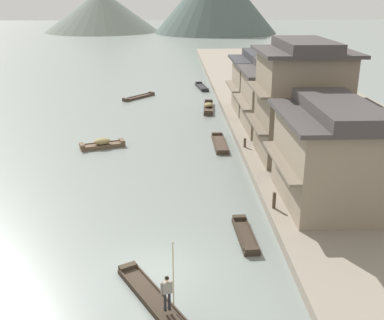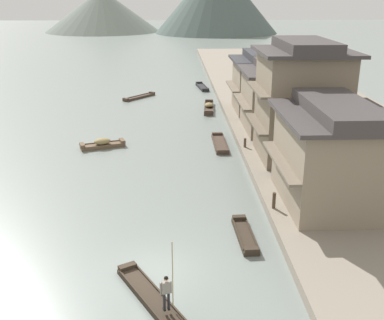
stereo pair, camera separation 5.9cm
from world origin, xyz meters
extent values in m
plane|color=gray|center=(0.00, 0.00, 0.00)|extent=(400.00, 400.00, 0.00)
cube|color=gray|center=(15.40, 30.00, 0.29)|extent=(18.00, 110.00, 0.57)
cube|color=#33281E|center=(-0.10, -2.26, 0.11)|extent=(3.43, 5.15, 0.22)
cube|color=#33281E|center=(-1.33, -0.04, 0.31)|extent=(0.92, 0.73, 0.19)
cube|color=#33281E|center=(-0.48, -2.47, 0.26)|extent=(2.43, 4.30, 0.08)
cube|color=#33281E|center=(0.28, -2.05, 0.26)|extent=(2.43, 4.30, 0.08)
cube|color=black|center=(0.46, -3.44, 0.43)|extent=(0.16, 0.24, 0.05)
cylinder|color=#232328|center=(0.47, -3.47, 0.85)|extent=(0.11, 0.11, 0.78)
cube|color=black|center=(0.63, -3.39, 0.43)|extent=(0.16, 0.24, 0.05)
cylinder|color=#232328|center=(0.65, -3.42, 0.85)|extent=(0.11, 0.11, 0.78)
cube|color=gray|center=(0.56, -3.45, 1.50)|extent=(0.36, 0.28, 0.52)
cylinder|color=gray|center=(0.34, -3.45, 1.43)|extent=(0.08, 0.08, 0.56)
cylinder|color=gray|center=(0.74, -3.33, 1.43)|extent=(0.08, 0.08, 0.56)
sphere|color=#DBB28E|center=(0.56, -3.45, 1.90)|extent=(0.20, 0.20, 0.20)
sphere|color=black|center=(0.56, -3.46, 1.92)|extent=(0.18, 0.18, 0.18)
cylinder|color=tan|center=(0.82, -3.27, 1.95)|extent=(0.04, 0.04, 3.00)
cube|color=#423328|center=(4.96, 31.95, 0.15)|extent=(1.49, 5.66, 0.30)
cube|color=#423328|center=(5.19, 34.58, 0.43)|extent=(0.93, 0.44, 0.27)
cube|color=#423328|center=(4.73, 29.31, 0.43)|extent=(0.93, 0.44, 0.27)
cube|color=#423328|center=(4.50, 31.99, 0.34)|extent=(0.52, 5.08, 0.08)
cube|color=#423328|center=(5.42, 31.91, 0.34)|extent=(0.52, 5.08, 0.08)
ellipsoid|color=olive|center=(4.96, 31.95, 0.55)|extent=(1.01, 1.34, 0.50)
cube|color=#33281E|center=(4.72, 3.02, 0.11)|extent=(1.00, 3.89, 0.22)
cube|color=#33281E|center=(4.65, 4.79, 0.32)|extent=(0.77, 0.39, 0.20)
cube|color=#33281E|center=(4.79, 1.24, 0.32)|extent=(0.77, 0.39, 0.20)
cube|color=#33281E|center=(4.34, 3.00, 0.26)|extent=(0.22, 3.36, 0.08)
cube|color=#33281E|center=(5.10, 3.03, 0.26)|extent=(0.22, 3.36, 0.08)
cube|color=#423328|center=(-3.22, 38.34, 0.10)|extent=(3.86, 4.36, 0.20)
cube|color=#423328|center=(-4.73, 36.55, 0.30)|extent=(0.82, 0.77, 0.18)
cube|color=#423328|center=(-1.71, 40.13, 0.30)|extent=(0.82, 0.77, 0.18)
cube|color=#423328|center=(-2.93, 38.09, 0.24)|extent=(2.95, 3.48, 0.08)
cube|color=#423328|center=(-3.52, 38.59, 0.24)|extent=(2.95, 3.48, 0.08)
cube|color=brown|center=(-5.09, 18.92, 0.14)|extent=(3.86, 2.24, 0.28)
cube|color=brown|center=(-6.70, 18.37, 0.40)|extent=(0.66, 1.06, 0.25)
cube|color=brown|center=(-3.48, 19.47, 0.40)|extent=(0.66, 1.06, 0.25)
cube|color=brown|center=(-4.92, 18.43, 0.32)|extent=(3.06, 1.11, 0.08)
cube|color=brown|center=(-5.25, 19.40, 0.32)|extent=(3.06, 1.11, 0.08)
ellipsoid|color=olive|center=(-5.09, 18.92, 0.55)|extent=(1.63, 1.39, 0.55)
cube|color=#232326|center=(4.98, 44.19, 0.12)|extent=(1.61, 5.15, 0.24)
cube|color=#232326|center=(4.69, 46.56, 0.35)|extent=(0.93, 0.47, 0.22)
cube|color=#232326|center=(5.28, 41.83, 0.35)|extent=(0.93, 0.47, 0.22)
cube|color=#232326|center=(4.53, 44.14, 0.28)|extent=(0.64, 4.54, 0.08)
cube|color=#232326|center=(5.44, 44.25, 0.28)|extent=(0.64, 4.54, 0.08)
cube|color=#423328|center=(4.95, 19.13, 0.11)|extent=(1.08, 5.13, 0.22)
cube|color=#423328|center=(4.94, 21.55, 0.31)|extent=(0.96, 0.36, 0.19)
cube|color=#423328|center=(4.95, 16.72, 0.31)|extent=(0.96, 0.36, 0.19)
cube|color=#423328|center=(4.45, 19.13, 0.26)|extent=(0.09, 4.62, 0.08)
cube|color=#423328|center=(5.44, 19.14, 0.26)|extent=(0.09, 4.62, 0.08)
cube|color=gray|center=(10.33, 6.25, 3.17)|extent=(5.64, 7.35, 5.20)
cube|color=#6E6151|center=(7.16, 6.25, 3.17)|extent=(0.70, 7.35, 0.16)
cube|color=#3D3838|center=(10.33, 6.25, 5.89)|extent=(6.54, 8.25, 0.24)
cube|color=#3D3838|center=(10.33, 6.25, 6.36)|extent=(3.38, 8.25, 0.70)
cube|color=#7F705B|center=(10.43, 14.45, 4.47)|extent=(5.84, 6.04, 7.80)
cube|color=brown|center=(7.16, 14.45, 3.17)|extent=(0.70, 6.04, 0.16)
cube|color=brown|center=(7.16, 14.45, 5.77)|extent=(0.70, 6.04, 0.16)
cube|color=#3D3838|center=(10.43, 14.45, 8.49)|extent=(6.74, 6.94, 0.24)
cube|color=#3D3838|center=(10.43, 14.45, 8.96)|extent=(3.50, 6.94, 0.70)
cube|color=gray|center=(10.24, 21.94, 3.17)|extent=(5.46, 6.79, 5.20)
cube|color=#6E6151|center=(7.16, 21.94, 3.17)|extent=(0.70, 6.79, 0.16)
cube|color=#3D3838|center=(10.24, 21.94, 5.89)|extent=(6.36, 7.69, 0.24)
cube|color=#3D3838|center=(10.24, 21.94, 6.36)|extent=(3.27, 7.69, 0.70)
cube|color=gray|center=(10.21, 29.01, 3.17)|extent=(5.40, 6.02, 5.20)
cube|color=#6E6151|center=(7.16, 29.01, 3.17)|extent=(0.70, 6.02, 0.16)
cube|color=#2D2D33|center=(10.21, 29.01, 5.89)|extent=(6.30, 6.92, 0.24)
cube|color=#2D2D33|center=(10.21, 29.01, 6.36)|extent=(3.24, 6.92, 0.70)
cylinder|color=#473828|center=(6.75, 5.42, 1.06)|extent=(0.20, 0.20, 0.98)
cylinder|color=#473828|center=(6.75, 16.82, 0.94)|extent=(0.20, 0.20, 0.74)
cone|color=slate|center=(-21.28, 139.37, 6.54)|extent=(36.56, 36.56, 13.07)
camera|label=1|loc=(0.87, -19.27, 12.61)|focal=43.92mm
camera|label=2|loc=(0.93, -19.28, 12.61)|focal=43.92mm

